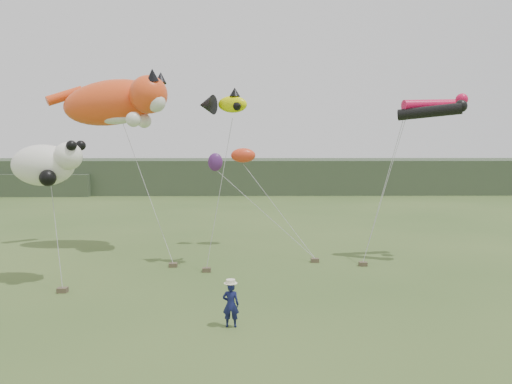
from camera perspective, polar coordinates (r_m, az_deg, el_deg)
ground at (r=18.58m, az=-2.85°, el=-13.02°), size 120.00×120.00×0.00m
headland at (r=62.54m, az=-4.13°, el=1.83°), size 90.00×13.00×4.00m
festival_attendant at (r=16.52m, az=-2.90°, el=-12.73°), size 0.56×0.38×1.47m
sandbag_anchors at (r=23.55m, az=-2.89°, el=-8.78°), size 13.37×5.31×0.20m
cat_kite at (r=28.92m, az=-15.30°, el=9.94°), size 7.27×3.88×3.28m
fish_kite at (r=24.06m, az=-3.79°, el=10.01°), size 2.59×1.70×1.26m
tube_kites at (r=26.75m, az=19.87°, el=9.09°), size 3.51×2.26×1.34m
panda_kite at (r=22.78m, az=-22.77°, el=2.95°), size 3.09×2.00×1.92m
misc_kites at (r=28.76m, az=-2.59°, el=3.94°), size 2.75×0.83×1.33m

